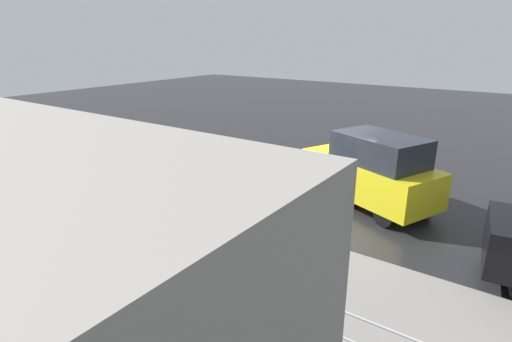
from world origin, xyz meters
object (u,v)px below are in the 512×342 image
at_px(sign_post, 107,155).
at_px(moving_hatchback, 371,170).
at_px(fire_hydrant, 170,182).
at_px(pedestrian, 152,166).

bearing_deg(sign_post, moving_hatchback, -141.48).
relative_size(moving_hatchback, sign_post, 1.77).
bearing_deg(fire_hydrant, pedestrian, -9.88).
height_order(pedestrian, sign_post, sign_post).
bearing_deg(sign_post, pedestrian, -75.09).
relative_size(fire_hydrant, sign_post, 0.33).
bearing_deg(sign_post, fire_hydrant, -104.92).
bearing_deg(moving_hatchback, sign_post, 38.52).
bearing_deg(pedestrian, moving_hatchback, -157.11).
relative_size(pedestrian, sign_post, 0.51).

